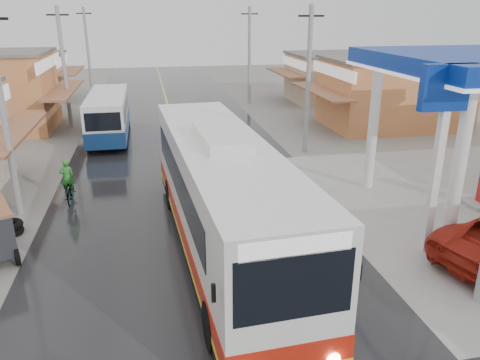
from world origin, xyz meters
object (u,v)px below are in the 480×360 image
Objects in this scene: coach_bus at (221,196)px; second_bus at (109,115)px; tyre_stack at (10,228)px; cyclist at (69,188)px.

second_bus is (-4.60, 16.13, -0.50)m from coach_bus.
coach_bus reaches higher than second_bus.
cyclist is at bearing 58.31° from tyre_stack.
second_bus is 8.94× the size of tyre_stack.
coach_bus reaches higher than cyclist.
tyre_stack is (-1.73, -2.80, -0.39)m from cyclist.
coach_bus is at bearing -73.99° from second_bus.
cyclist is (-5.64, 5.55, -1.37)m from coach_bus.
cyclist is at bearing 132.35° from coach_bus.
cyclist reaches higher than tyre_stack.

